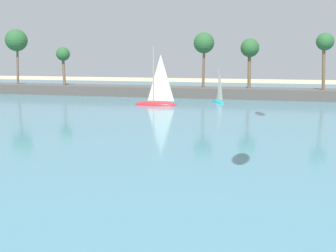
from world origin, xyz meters
TOP-DOWN VIEW (x-y plane):
  - sea at (0.00, 59.36)m, footprint 220.00×101.72m
  - palm_headland at (-0.51, 70.17)m, footprint 116.79×6.00m
  - sailboat_near_shore at (-11.39, 56.54)m, footprint 6.45×2.01m
  - sailboat_toward_headland at (-2.93, 62.54)m, footprint 3.00×4.17m

SIDE VIEW (x-z plane):
  - sea at x=0.00m, z-range 0.00..0.06m
  - sailboat_toward_headland at x=-2.93m, z-range -2.36..3.55m
  - sailboat_near_shore at x=-11.39m, z-range -3.76..5.56m
  - palm_headland at x=-0.51m, z-range -3.77..8.69m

